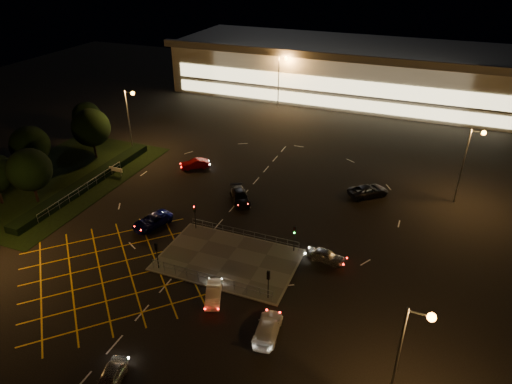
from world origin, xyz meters
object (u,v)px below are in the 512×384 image
at_px(signal_nw, 195,212).
at_px(car_east_grey, 368,191).
at_px(signal_ne, 295,234).
at_px(car_right_silver, 326,256).
at_px(car_approach_white, 268,328).
at_px(car_near_silver, 110,379).
at_px(car_left_blue, 152,221).
at_px(signal_sw, 157,250).
at_px(car_far_dkgrey, 240,196).
at_px(signal_se, 268,279).
at_px(car_circ_red, 195,164).
at_px(car_queue_white, 213,294).

distance_m(signal_nw, car_east_grey, 23.31).
distance_m(signal_ne, car_east_grey, 16.46).
bearing_deg(car_right_silver, car_approach_white, 175.46).
bearing_deg(car_near_silver, signal_nw, 87.62).
distance_m(signal_nw, car_approach_white, 18.25).
distance_m(car_left_blue, car_right_silver, 20.73).
height_order(signal_sw, car_left_blue, signal_sw).
bearing_deg(car_approach_white, car_far_dkgrey, -67.35).
bearing_deg(signal_nw, car_near_silver, -78.79).
bearing_deg(signal_sw, car_approach_white, 162.92).
xyz_separation_m(signal_se, car_east_grey, (5.34, 23.48, -1.62)).
bearing_deg(car_right_silver, signal_se, 160.34).
distance_m(signal_nw, car_right_silver, 15.70).
height_order(car_near_silver, car_far_dkgrey, car_far_dkgrey).
relative_size(car_circ_red, car_east_grey, 0.76).
xyz_separation_m(signal_nw, car_circ_red, (-7.91, 14.46, -1.69)).
distance_m(car_near_silver, car_left_blue, 22.14).
height_order(signal_sw, car_far_dkgrey, signal_sw).
xyz_separation_m(signal_ne, car_near_silver, (-7.77, -21.36, -1.68)).
bearing_deg(car_circ_red, signal_sw, -16.91).
distance_m(car_queue_white, car_right_silver, 12.74).
xyz_separation_m(car_far_dkgrey, car_east_grey, (15.15, 7.63, 0.02)).
bearing_deg(car_left_blue, signal_nw, 31.97).
bearing_deg(signal_ne, signal_sw, -146.35).
relative_size(car_near_silver, car_east_grey, 0.75).
bearing_deg(car_approach_white, car_left_blue, -37.12).
bearing_deg(car_queue_white, car_far_dkgrey, 84.17).
bearing_deg(car_queue_white, signal_nw, 104.46).
height_order(car_far_dkgrey, car_approach_white, car_far_dkgrey).
height_order(car_near_silver, car_circ_red, car_near_silver).
bearing_deg(car_far_dkgrey, car_near_silver, -120.66).
relative_size(car_queue_white, car_right_silver, 0.98).
distance_m(signal_ne, car_right_silver, 3.99).
bearing_deg(car_near_silver, car_far_dkgrey, 80.41).
bearing_deg(car_circ_red, signal_nw, -7.64).
height_order(car_far_dkgrey, car_circ_red, car_far_dkgrey).
bearing_deg(signal_nw, car_east_grey, 41.78).
relative_size(car_left_blue, car_east_grey, 0.92).
distance_m(signal_sw, car_east_grey, 29.23).
xyz_separation_m(car_queue_white, car_approach_white, (6.27, -2.22, 0.06)).
height_order(signal_se, car_right_silver, signal_se).
height_order(car_left_blue, car_right_silver, car_left_blue).
xyz_separation_m(signal_ne, car_circ_red, (-19.91, 14.46, -1.69)).
distance_m(car_left_blue, car_far_dkgrey, 11.70).
height_order(signal_ne, car_near_silver, signal_ne).
bearing_deg(signal_nw, car_circ_red, 118.70).
bearing_deg(signal_ne, car_approach_white, -82.87).
distance_m(signal_ne, car_circ_red, 24.67).
bearing_deg(car_approach_white, car_queue_white, -26.40).
relative_size(signal_ne, car_approach_white, 0.66).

